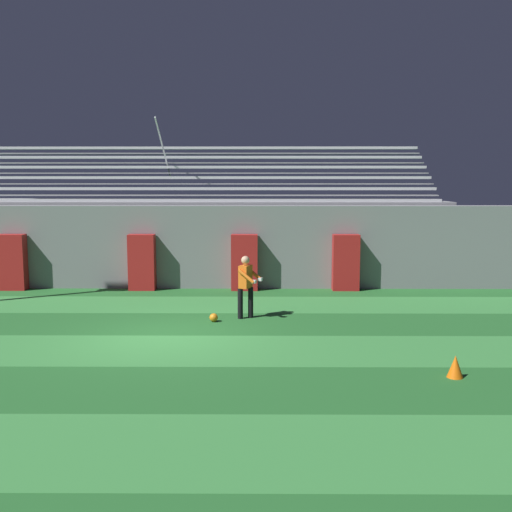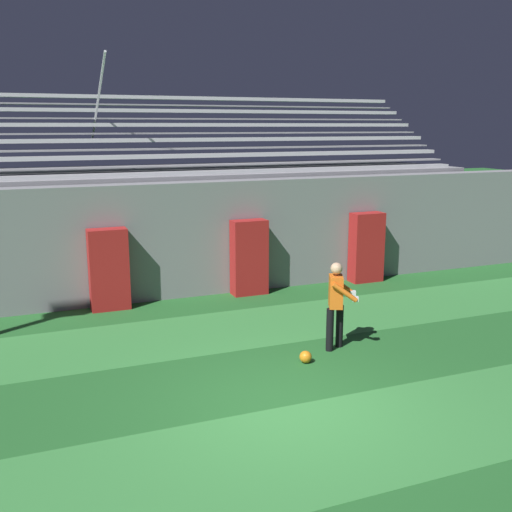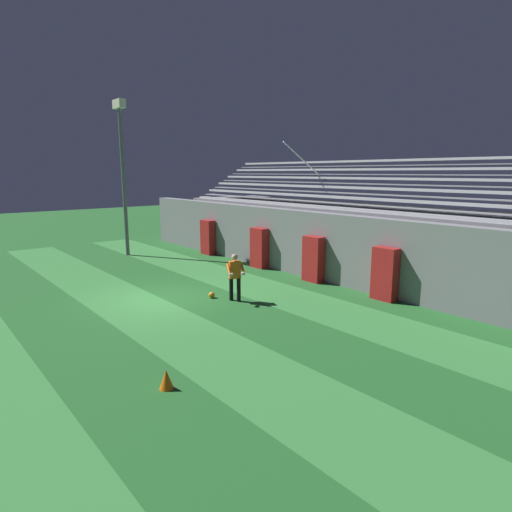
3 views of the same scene
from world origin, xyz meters
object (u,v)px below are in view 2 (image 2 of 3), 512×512
padding_pillar_gate_right (249,257)px  goalkeeper (336,300)px  soccer_ball (306,357)px  padding_pillar_gate_left (109,269)px  padding_pillar_far_right (366,247)px

padding_pillar_gate_right → goalkeeper: 4.13m
goalkeeper → soccer_ball: (-0.83, -0.42, -0.84)m
padding_pillar_gate_left → padding_pillar_far_right: same height
padding_pillar_gate_right → padding_pillar_gate_left: bearing=180.0°
padding_pillar_far_right → goalkeeper: bearing=-128.0°
goalkeeper → soccer_ball: bearing=-153.2°
padding_pillar_gate_left → goalkeeper: bearing=-49.1°
padding_pillar_gate_left → padding_pillar_gate_right: 3.42m
padding_pillar_gate_right → soccer_ball: padding_pillar_gate_right is taller
soccer_ball → padding_pillar_far_right: bearing=48.2°
padding_pillar_gate_left → goalkeeper: size_ratio=1.12×
padding_pillar_far_right → soccer_ball: (-4.06, -4.55, -0.82)m
padding_pillar_gate_left → soccer_ball: size_ratio=8.49×
padding_pillar_far_right → goalkeeper: (-3.23, -4.13, 0.02)m
padding_pillar_far_right → soccer_ball: size_ratio=8.49×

